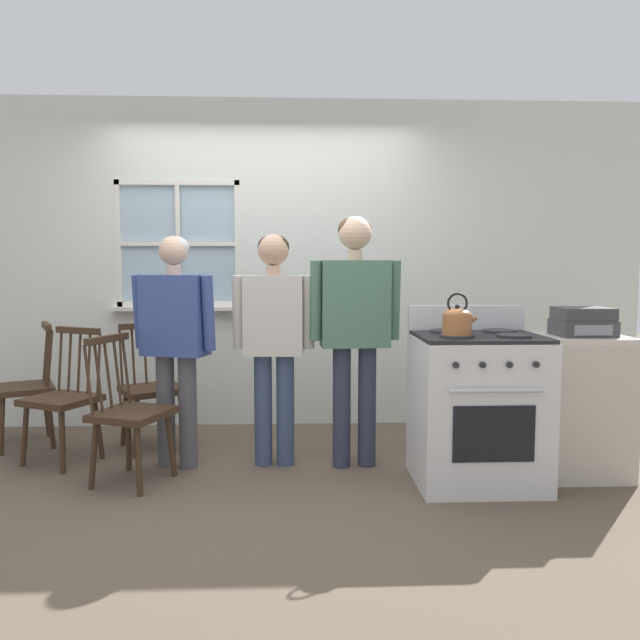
% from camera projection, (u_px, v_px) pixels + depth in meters
% --- Properties ---
extents(ground_plane, '(16.00, 16.00, 0.00)m').
position_uv_depth(ground_plane, '(255.00, 479.00, 3.92)').
color(ground_plane, brown).
extents(wall_back, '(6.40, 0.16, 2.70)m').
position_uv_depth(wall_back, '(267.00, 266.00, 5.20)').
color(wall_back, silver).
rests_on(wall_back, ground_plane).
extents(chair_by_window, '(0.56, 0.55, 0.91)m').
position_uv_depth(chair_by_window, '(64.00, 400.00, 4.24)').
color(chair_by_window, '#3D2819').
rests_on(chair_by_window, ground_plane).
extents(chair_near_wall, '(0.56, 0.55, 0.91)m').
position_uv_depth(chair_near_wall, '(152.00, 389.00, 4.59)').
color(chair_near_wall, '#3D2819').
rests_on(chair_near_wall, ground_plane).
extents(chair_center_cluster, '(0.53, 0.54, 0.91)m').
position_uv_depth(chair_center_cluster, '(129.00, 414.00, 3.84)').
color(chair_center_cluster, '#3D2819').
rests_on(chair_center_cluster, ground_plane).
extents(chair_near_stove, '(0.54, 0.55, 0.91)m').
position_uv_depth(chair_near_stove, '(27.00, 388.00, 4.63)').
color(chair_near_stove, '#3D2819').
rests_on(chair_near_stove, ground_plane).
extents(person_elderly_left, '(0.58, 0.33, 1.53)m').
position_uv_depth(person_elderly_left, '(175.00, 329.00, 4.10)').
color(person_elderly_left, '#4C4C51').
rests_on(person_elderly_left, ground_plane).
extents(person_teen_center, '(0.55, 0.24, 1.55)m').
position_uv_depth(person_teen_center, '(274.00, 326.00, 4.14)').
color(person_teen_center, '#384766').
rests_on(person_teen_center, ground_plane).
extents(person_adult_right, '(0.60, 0.25, 1.66)m').
position_uv_depth(person_adult_right, '(355.00, 313.00, 4.10)').
color(person_adult_right, '#2D3347').
rests_on(person_adult_right, ground_plane).
extents(stove, '(0.76, 0.68, 1.08)m').
position_uv_depth(stove, '(477.00, 407.00, 3.83)').
color(stove, silver).
rests_on(stove, ground_plane).
extents(kettle, '(0.21, 0.17, 0.25)m').
position_uv_depth(kettle, '(457.00, 320.00, 3.64)').
color(kettle, '#A86638').
rests_on(kettle, stove).
extents(potted_plant, '(0.15, 0.15, 0.23)m').
position_uv_depth(potted_plant, '(150.00, 299.00, 5.09)').
color(potted_plant, beige).
rests_on(potted_plant, wall_back).
extents(side_counter, '(0.55, 0.50, 0.90)m').
position_uv_depth(side_counter, '(578.00, 405.00, 4.00)').
color(side_counter, beige).
rests_on(side_counter, ground_plane).
extents(stereo, '(0.34, 0.29, 0.18)m').
position_uv_depth(stereo, '(583.00, 322.00, 3.93)').
color(stereo, '#38383A').
rests_on(stereo, side_counter).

